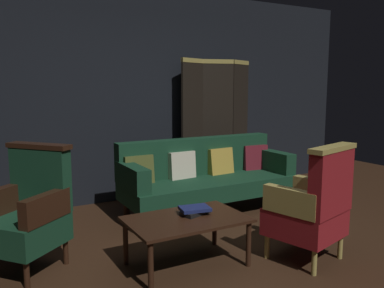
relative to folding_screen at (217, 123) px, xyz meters
The scene contains 9 objects.
ground_plane 2.77m from the folding_screen, 118.65° to the right, with size 10.00×10.00×0.00m, color #331E11.
back_wall 1.32m from the folding_screen, behind, with size 7.20×0.10×2.80m, color black.
folding_screen is the anchor object (origin of this frame).
velvet_couch 1.19m from the folding_screen, 130.29° to the right, with size 2.12×0.78×0.88m.
coffee_table 2.69m from the folding_screen, 128.16° to the right, with size 1.00×0.64×0.42m.
armchair_gilt_accent 2.63m from the folding_screen, 104.05° to the right, with size 0.71×0.71×1.04m.
armchair_wing_left 3.19m from the folding_screen, 152.37° to the right, with size 0.81×0.81×1.04m.
book_black_cloth 2.57m from the folding_screen, 126.98° to the right, with size 0.25×0.15×0.04m, color black.
book_navy_cloth 2.57m from the folding_screen, 126.98° to the right, with size 0.26×0.18×0.03m, color navy.
Camera 1 is at (-1.93, -2.68, 1.53)m, focal length 37.73 mm.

